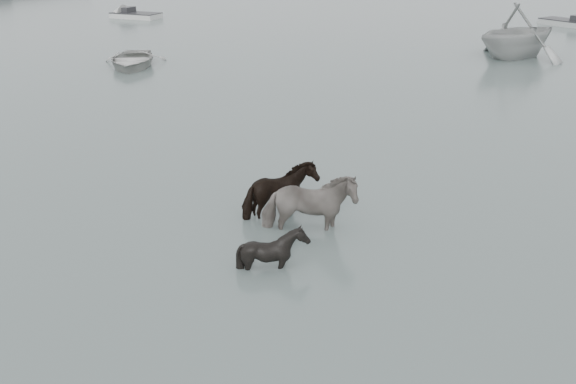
# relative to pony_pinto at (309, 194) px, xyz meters

# --- Properties ---
(ground) EXTENTS (140.00, 140.00, 0.00)m
(ground) POSITION_rel_pony_pinto_xyz_m (-0.70, -1.08, -0.85)
(ground) COLOR #52625F
(ground) RESTS_ON ground
(pony_pinto) EXTENTS (2.20, 1.65, 1.69)m
(pony_pinto) POSITION_rel_pony_pinto_xyz_m (0.00, 0.00, 0.00)
(pony_pinto) COLOR black
(pony_pinto) RESTS_ON ground
(pony_dark) EXTENTS (1.45, 1.62, 1.44)m
(pony_dark) POSITION_rel_pony_pinto_xyz_m (-0.85, 0.49, -0.13)
(pony_dark) COLOR black
(pony_dark) RESTS_ON ground
(pony_black) EXTENTS (1.30, 1.20, 1.22)m
(pony_black) POSITION_rel_pony_pinto_xyz_m (-0.03, -1.71, -0.23)
(pony_black) COLOR black
(pony_black) RESTS_ON ground
(rowboat_lead) EXTENTS (4.54, 5.01, 0.85)m
(rowboat_lead) POSITION_rel_pony_pinto_xyz_m (-14.16, 12.92, -0.42)
(rowboat_lead) COLOR #B3B2AE
(rowboat_lead) RESTS_ON ground
(rowboat_trail) EXTENTS (6.71, 6.93, 2.79)m
(rowboat_trail) POSITION_rel_pony_pinto_xyz_m (1.96, 22.44, 0.55)
(rowboat_trail) COLOR #ABADAB
(rowboat_trail) RESTS_ON ground
(skiff_outer) EXTENTS (4.86, 1.69, 0.75)m
(skiff_outer) POSITION_rel_pony_pinto_xyz_m (-24.54, 27.35, -0.47)
(skiff_outer) COLOR silver
(skiff_outer) RESTS_ON ground
(skiff_mid) EXTENTS (5.14, 4.03, 0.75)m
(skiff_mid) POSITION_rel_pony_pinto_xyz_m (3.98, 35.75, -0.47)
(skiff_mid) COLOR #A9ACA9
(skiff_mid) RESTS_ON ground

